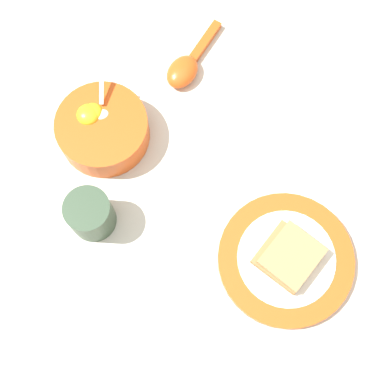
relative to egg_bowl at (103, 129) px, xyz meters
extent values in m
plane|color=beige|center=(0.09, -0.14, -0.03)|extent=(3.00, 3.00, 0.00)
cylinder|color=#DB5119|center=(0.00, 0.00, 0.00)|extent=(0.16, 0.16, 0.05)
cylinder|color=white|center=(0.00, 0.00, 0.01)|extent=(0.13, 0.13, 0.02)
ellipsoid|color=yellow|center=(-0.01, 0.02, 0.02)|extent=(0.03, 0.03, 0.02)
ellipsoid|color=yellow|center=(-0.01, 0.02, 0.02)|extent=(0.04, 0.04, 0.02)
cylinder|color=black|center=(0.02, 0.00, 0.02)|extent=(0.04, 0.04, 0.00)
ellipsoid|color=silver|center=(0.01, 0.01, 0.02)|extent=(0.03, 0.02, 0.01)
cube|color=silver|center=(0.02, 0.05, 0.04)|extent=(0.03, 0.05, 0.03)
cylinder|color=#DB5119|center=(0.21, -0.31, -0.02)|extent=(0.22, 0.22, 0.01)
cylinder|color=white|center=(0.21, -0.31, -0.01)|extent=(0.16, 0.16, 0.00)
cube|color=#9E7042|center=(0.21, -0.31, -0.01)|extent=(0.12, 0.12, 0.01)
cube|color=tan|center=(0.22, -0.31, 0.01)|extent=(0.11, 0.11, 0.01)
ellipsoid|color=#DB5119|center=(0.17, 0.07, -0.01)|extent=(0.09, 0.08, 0.03)
cube|color=#DB5119|center=(0.23, 0.11, -0.02)|extent=(0.09, 0.07, 0.01)
cylinder|color=#334733|center=(-0.06, -0.14, 0.01)|extent=(0.07, 0.07, 0.08)
cylinder|color=#472B16|center=(-0.06, -0.14, 0.04)|extent=(0.06, 0.06, 0.01)
camera|label=1|loc=(0.02, -0.40, 0.83)|focal=50.00mm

